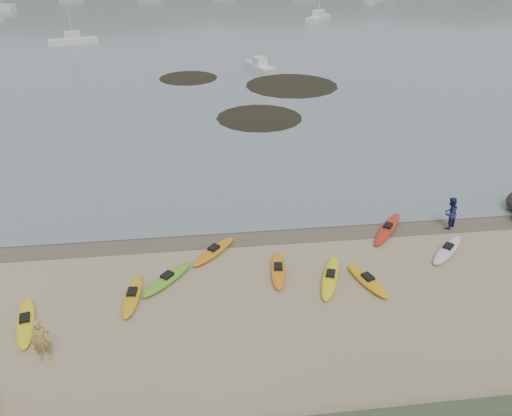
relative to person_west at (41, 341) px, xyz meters
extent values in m
plane|color=tan|center=(9.08, 8.22, -0.92)|extent=(600.00, 600.00, 0.00)
plane|color=brown|center=(9.08, 7.92, -0.92)|extent=(60.00, 60.00, 0.00)
ellipsoid|color=yellow|center=(12.03, 3.53, -0.75)|extent=(1.95, 3.61, 0.34)
ellipsoid|color=silver|center=(18.53, 5.09, -0.75)|extent=(2.91, 2.87, 0.34)
ellipsoid|color=#63B624|center=(4.45, 4.30, -0.75)|extent=(2.63, 2.93, 0.34)
ellipsoid|color=gold|center=(2.96, 3.26, -0.75)|extent=(1.01, 3.20, 0.34)
ellipsoid|color=yellow|center=(-1.28, 2.03, -0.75)|extent=(1.44, 3.50, 0.34)
ellipsoid|color=red|center=(16.21, 7.42, -0.75)|extent=(2.90, 3.54, 0.34)
ellipsoid|color=orange|center=(6.71, 6.35, -0.75)|extent=(2.62, 2.84, 0.34)
ellipsoid|color=gold|center=(13.66, 3.07, -0.75)|extent=(1.64, 2.98, 0.34)
ellipsoid|color=orange|center=(9.68, 4.36, -0.75)|extent=(1.08, 3.11, 0.34)
imported|color=#B19246|center=(0.00, 0.00, 0.00)|extent=(0.77, 0.62, 1.84)
imported|color=navy|center=(19.64, 7.42, 0.01)|extent=(1.14, 1.09, 1.85)
cylinder|color=black|center=(11.66, 27.27, -0.89)|extent=(7.57, 7.57, 0.04)
cylinder|color=black|center=(16.43, 37.50, -0.89)|extent=(9.87, 9.87, 0.04)
cylinder|color=black|center=(5.44, 41.97, -0.89)|extent=(6.53, 6.53, 0.04)
cube|color=silver|center=(-11.27, 63.72, -0.44)|extent=(7.15, 3.43, 0.97)
cube|color=silver|center=(13.90, 44.78, -0.51)|extent=(3.36, 6.03, 0.81)
cube|color=silver|center=(29.59, 81.60, -0.40)|extent=(6.00, 7.27, 1.04)
ellipsoid|color=#384235|center=(-35.92, 203.22, -18.92)|extent=(220.00, 120.00, 80.00)
ellipsoid|color=#384235|center=(44.08, 198.22, -16.22)|extent=(200.00, 110.00, 68.00)
ellipsoid|color=#384235|center=(129.08, 208.22, -18.02)|extent=(230.00, 130.00, 76.00)
camera|label=1|loc=(6.32, -14.80, 13.33)|focal=35.00mm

